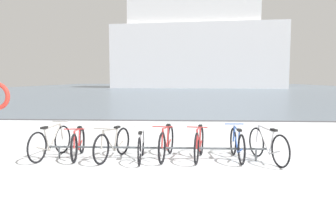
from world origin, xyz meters
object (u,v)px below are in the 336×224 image
at_px(bicycle_3, 141,146).
at_px(bicycle_5, 199,144).
at_px(bicycle_0, 51,142).
at_px(bicycle_2, 113,144).
at_px(bicycle_6, 237,144).
at_px(bicycle_7, 268,145).
at_px(ferry_ship, 197,41).
at_px(bicycle_4, 166,143).
at_px(bicycle_1, 78,143).

relative_size(bicycle_3, bicycle_5, 1.00).
bearing_deg(bicycle_0, bicycle_5, 0.13).
bearing_deg(bicycle_5, bicycle_2, -177.67).
distance_m(bicycle_6, bicycle_7, 0.69).
height_order(bicycle_2, bicycle_6, same).
relative_size(bicycle_5, bicycle_7, 0.97).
bearing_deg(bicycle_0, ferry_ship, 85.28).
distance_m(bicycle_0, bicycle_5, 3.54).
distance_m(bicycle_4, bicycle_7, 2.33).
bearing_deg(bicycle_0, bicycle_6, 0.82).
bearing_deg(bicycle_3, bicycle_7, 0.58).
relative_size(bicycle_0, bicycle_7, 1.01).
height_order(bicycle_1, bicycle_7, bicycle_7).
xyz_separation_m(bicycle_2, bicycle_7, (3.58, -0.04, 0.02)).
bearing_deg(bicycle_2, bicycle_6, 2.71).
height_order(bicycle_4, ferry_ship, ferry_ship).
relative_size(bicycle_2, ferry_ship, 0.05).
relative_size(bicycle_7, ferry_ship, 0.05).
xyz_separation_m(bicycle_0, bicycle_5, (3.54, 0.01, 0.00)).
bearing_deg(bicycle_5, bicycle_4, 174.84).
bearing_deg(bicycle_3, bicycle_0, 176.31).
height_order(bicycle_1, bicycle_6, bicycle_6).
distance_m(bicycle_3, bicycle_6, 2.24).
bearing_deg(bicycle_1, bicycle_5, -0.65).
xyz_separation_m(bicycle_0, bicycle_3, (2.20, -0.14, -0.03)).
bearing_deg(ferry_ship, bicycle_6, -90.81).
height_order(bicycle_2, bicycle_3, bicycle_2).
height_order(bicycle_3, bicycle_7, bicycle_7).
xyz_separation_m(bicycle_1, bicycle_7, (4.44, -0.15, 0.03)).
relative_size(bicycle_4, bicycle_7, 1.04).
bearing_deg(bicycle_7, bicycle_4, 175.33).
distance_m(bicycle_2, bicycle_7, 3.58).
relative_size(bicycle_5, ferry_ship, 0.05).
bearing_deg(bicycle_2, ferry_ship, 86.62).
height_order(bicycle_4, bicycle_5, same).
relative_size(bicycle_4, bicycle_6, 1.08).
distance_m(bicycle_7, ferry_ship, 65.57).
height_order(bicycle_4, bicycle_7, bicycle_7).
distance_m(bicycle_0, bicycle_1, 0.65).
bearing_deg(bicycle_2, bicycle_0, 177.18).
bearing_deg(bicycle_2, bicycle_7, -0.60).
relative_size(bicycle_1, bicycle_5, 0.99).
distance_m(bicycle_0, bicycle_4, 2.77).
bearing_deg(bicycle_5, bicycle_7, -4.43).
distance_m(bicycle_3, bicycle_5, 1.35).
bearing_deg(bicycle_3, bicycle_6, 5.25).
xyz_separation_m(bicycle_4, bicycle_5, (0.77, -0.07, -0.00)).
distance_m(bicycle_5, bicycle_7, 1.56).
bearing_deg(bicycle_6, bicycle_1, -179.65).
bearing_deg(bicycle_0, bicycle_3, -3.69).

